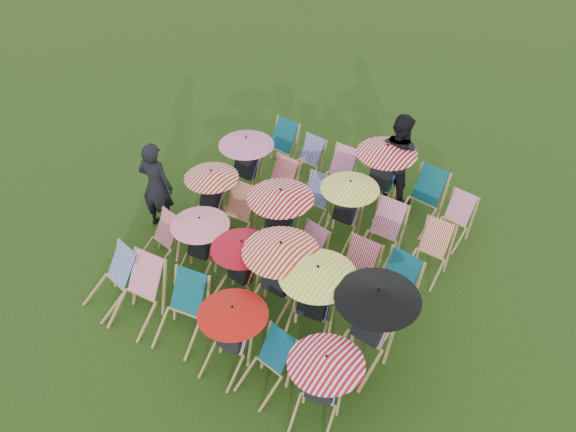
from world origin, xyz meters
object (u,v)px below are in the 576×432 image
Objects in this scene: person_left at (156,186)px; person_rear at (398,157)px; deckchair_29 at (453,220)px; deckchair_0 at (110,281)px; deckchair_5 at (320,387)px.

person_rear is (3.14, 3.33, 0.01)m from person_left.
deckchair_29 is at bearing -160.64° from person_left.
deckchair_5 reaches higher than deckchair_0.
person_rear is at bearing 75.98° from deckchair_0.
deckchair_29 is at bearing 171.28° from person_rear.
person_rear is (2.42, 5.20, 0.44)m from deckchair_0.
deckchair_0 is 5.76m from person_rear.
deckchair_5 is 4.96m from person_left.
person_left is (-4.64, 1.75, 0.26)m from deckchair_5.
deckchair_29 is (3.88, 4.64, -0.05)m from deckchair_0.
person_left is 4.57m from person_rear.
person_left is at bearing 59.17° from person_rear.
deckchair_5 is 0.68× the size of person_left.
deckchair_5 is at bearing 12.79° from deckchair_0.
deckchair_0 is at bearing -125.63° from deckchair_29.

